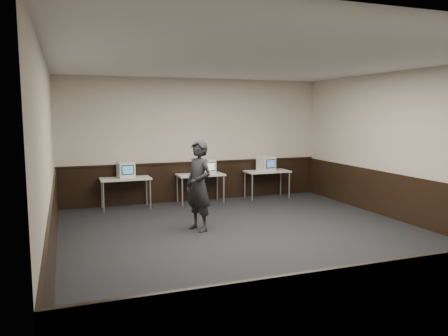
# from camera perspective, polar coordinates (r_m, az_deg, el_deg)

# --- Properties ---
(floor) EXTENTS (8.00, 8.00, 0.00)m
(floor) POSITION_cam_1_polar(r_m,az_deg,el_deg) (8.09, 4.56, -9.44)
(floor) COLOR black
(floor) RESTS_ON ground
(ceiling) EXTENTS (8.00, 8.00, 0.00)m
(ceiling) POSITION_cam_1_polar(r_m,az_deg,el_deg) (7.80, 4.81, 13.70)
(ceiling) COLOR white
(ceiling) RESTS_ON back_wall
(back_wall) EXTENTS (7.00, 0.00, 7.00)m
(back_wall) POSITION_cam_1_polar(r_m,az_deg,el_deg) (11.53, -3.72, 3.66)
(back_wall) COLOR beige
(back_wall) RESTS_ON ground
(front_wall) EXTENTS (7.00, 0.00, 7.00)m
(front_wall) POSITION_cam_1_polar(r_m,az_deg,el_deg) (4.51, 26.57, -2.74)
(front_wall) COLOR beige
(front_wall) RESTS_ON ground
(left_wall) EXTENTS (0.00, 8.00, 8.00)m
(left_wall) POSITION_cam_1_polar(r_m,az_deg,el_deg) (7.07, -22.01, 0.87)
(left_wall) COLOR beige
(left_wall) RESTS_ON ground
(right_wall) EXTENTS (0.00, 8.00, 8.00)m
(right_wall) POSITION_cam_1_polar(r_m,az_deg,el_deg) (9.78, 23.64, 2.42)
(right_wall) COLOR beige
(right_wall) RESTS_ON ground
(wainscot_back) EXTENTS (6.98, 0.04, 1.00)m
(wainscot_back) POSITION_cam_1_polar(r_m,az_deg,el_deg) (11.63, -3.65, -1.76)
(wainscot_back) COLOR black
(wainscot_back) RESTS_ON back_wall
(wainscot_front) EXTENTS (6.98, 0.04, 1.00)m
(wainscot_front) POSITION_cam_1_polar(r_m,az_deg,el_deg) (4.83, 25.62, -15.68)
(wainscot_front) COLOR black
(wainscot_front) RESTS_ON front_wall
(wainscot_left) EXTENTS (0.04, 7.98, 1.00)m
(wainscot_left) POSITION_cam_1_polar(r_m,az_deg,el_deg) (7.27, -21.43, -7.78)
(wainscot_left) COLOR black
(wainscot_left) RESTS_ON left_wall
(wainscot_right) EXTENTS (0.04, 7.98, 1.00)m
(wainscot_right) POSITION_cam_1_polar(r_m,az_deg,el_deg) (9.91, 23.24, -3.93)
(wainscot_right) COLOR black
(wainscot_right) RESTS_ON right_wall
(wainscot_rail) EXTENTS (6.98, 0.06, 0.04)m
(wainscot_rail) POSITION_cam_1_polar(r_m,az_deg,el_deg) (11.54, -3.64, 0.77)
(wainscot_rail) COLOR black
(wainscot_rail) RESTS_ON wainscot_back
(desk_left) EXTENTS (1.20, 0.60, 0.75)m
(desk_left) POSITION_cam_1_polar(r_m,az_deg,el_deg) (10.84, -12.74, -1.63)
(desk_left) COLOR silver
(desk_left) RESTS_ON ground
(desk_center) EXTENTS (1.20, 0.60, 0.75)m
(desk_center) POSITION_cam_1_polar(r_m,az_deg,el_deg) (11.24, -3.10, -1.15)
(desk_center) COLOR silver
(desk_center) RESTS_ON ground
(desk_right) EXTENTS (1.20, 0.60, 0.75)m
(desk_right) POSITION_cam_1_polar(r_m,az_deg,el_deg) (11.93, 5.65, -0.68)
(desk_right) COLOR silver
(desk_right) RESTS_ON ground
(emac_left) EXTENTS (0.42, 0.44, 0.38)m
(emac_left) POSITION_cam_1_polar(r_m,az_deg,el_deg) (10.85, -12.70, -0.22)
(emac_left) COLOR white
(emac_left) RESTS_ON desk_left
(emac_center) EXTENTS (0.47, 0.48, 0.36)m
(emac_center) POSITION_cam_1_polar(r_m,az_deg,el_deg) (11.27, -2.29, 0.18)
(emac_center) COLOR white
(emac_center) RESTS_ON desk_center
(emac_right) EXTENTS (0.46, 0.48, 0.39)m
(emac_right) POSITION_cam_1_polar(r_m,az_deg,el_deg) (11.86, 5.53, 0.56)
(emac_right) COLOR white
(emac_right) RESTS_ON desk_right
(person) EXTENTS (0.65, 0.77, 1.78)m
(person) POSITION_cam_1_polar(r_m,az_deg,el_deg) (8.59, -3.32, -2.34)
(person) COLOR black
(person) RESTS_ON ground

